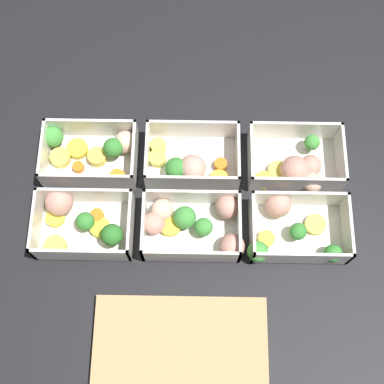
% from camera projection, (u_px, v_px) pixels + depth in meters
% --- Properties ---
extents(ground_plane, '(4.00, 4.00, 0.00)m').
position_uv_depth(ground_plane, '(192.00, 196.00, 0.96)').
color(ground_plane, black).
extents(container_near_left, '(0.17, 0.13, 0.06)m').
position_uv_depth(container_near_left, '(297.00, 165.00, 0.95)').
color(container_near_left, silver).
rests_on(container_near_left, ground_plane).
extents(container_near_center, '(0.17, 0.11, 0.06)m').
position_uv_depth(container_near_center, '(190.00, 162.00, 0.96)').
color(container_near_center, silver).
rests_on(container_near_center, ground_plane).
extents(container_near_right, '(0.17, 0.11, 0.06)m').
position_uv_depth(container_near_right, '(93.00, 152.00, 0.96)').
color(container_near_right, silver).
rests_on(container_near_right, ground_plane).
extents(container_far_left, '(0.17, 0.13, 0.06)m').
position_uv_depth(container_far_left, '(292.00, 228.00, 0.91)').
color(container_far_left, silver).
rests_on(container_far_left, ground_plane).
extents(container_far_center, '(0.18, 0.12, 0.06)m').
position_uv_depth(container_far_center, '(194.00, 224.00, 0.92)').
color(container_far_center, silver).
rests_on(container_far_center, ground_plane).
extents(container_far_right, '(0.17, 0.13, 0.06)m').
position_uv_depth(container_far_right, '(81.00, 222.00, 0.92)').
color(container_far_right, silver).
rests_on(container_far_right, ground_plane).
extents(cutting_board, '(0.28, 0.18, 0.02)m').
position_uv_depth(cutting_board, '(180.00, 353.00, 0.86)').
color(cutting_board, tan).
rests_on(cutting_board, ground_plane).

